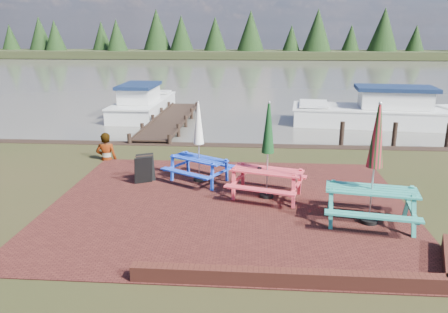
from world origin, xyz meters
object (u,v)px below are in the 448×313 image
boat_jetty (143,104)px  person (105,133)px  picnic_table_teal (372,183)px  boat_near (377,113)px  picnic_table_blue (199,154)px  jetty (170,120)px  chalkboard (145,169)px  picnic_table_red (267,166)px

boat_jetty → person: 9.48m
picnic_table_teal → boat_near: (3.26, 12.06, -0.55)m
picnic_table_blue → boat_jetty: size_ratio=0.35×
jetty → boat_jetty: (-2.06, 2.82, 0.27)m
jetty → person: 6.69m
picnic_table_blue → person: 3.97m
person → boat_jetty: bearing=-88.4°
picnic_table_teal → picnic_table_blue: bearing=158.0°
person → chalkboard: bearing=125.5°
picnic_table_blue → boat_near: (7.53, 9.44, -0.39)m
picnic_table_red → boat_jetty: 14.13m
picnic_table_teal → boat_near: bearing=84.4°
picnic_table_blue → boat_near: 12.08m
picnic_table_blue → jetty: (-2.52, 8.52, -0.71)m
chalkboard → boat_jetty: bearing=78.7°
jetty → person: bearing=-98.1°
picnic_table_teal → boat_jetty: bearing=131.9°
picnic_table_blue → chalkboard: picnic_table_blue is taller
boat_near → person: person is taller
jetty → boat_jetty: boat_jetty is taller
picnic_table_red → jetty: bearing=131.2°
picnic_table_teal → picnic_table_red: 2.73m
boat_jetty → picnic_table_blue: bearing=-67.7°
picnic_table_teal → boat_near: picnic_table_teal is taller
picnic_table_teal → chalkboard: (-5.83, 2.37, -0.55)m
picnic_table_red → jetty: 10.70m
picnic_table_teal → boat_near: 12.51m
picnic_table_teal → person: picnic_table_teal is taller
picnic_table_red → person: 6.25m
picnic_table_red → picnic_table_teal: bearing=-15.5°
boat_near → picnic_table_blue: bearing=147.3°
picnic_table_teal → picnic_table_red: size_ratio=1.09×
jetty → person: person is taller
picnic_table_teal → boat_jetty: (-8.85, 13.97, -0.59)m
jetty → boat_near: boat_near is taller
boat_near → picnic_table_red: bearing=158.1°
jetty → picnic_table_blue: bearing=-73.5°
boat_near → person: 13.31m
picnic_table_red → chalkboard: picnic_table_red is taller
chalkboard → boat_jetty: 11.99m
boat_jetty → person: size_ratio=3.52×
picnic_table_teal → picnic_table_red: picnic_table_teal is taller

